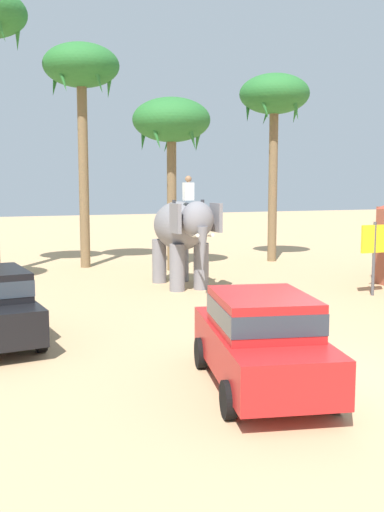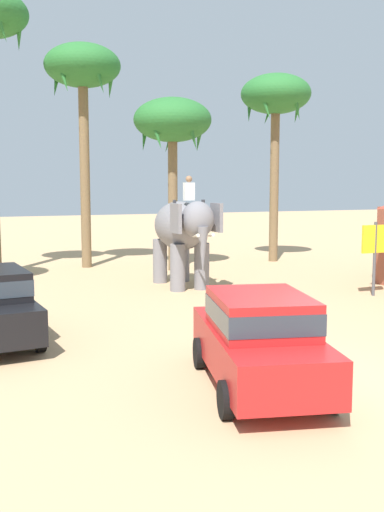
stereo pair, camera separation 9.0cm
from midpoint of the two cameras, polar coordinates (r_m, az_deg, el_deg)
The scene contains 7 objects.
ground_plane at distance 11.16m, azimuth 10.66°, elevation -11.89°, with size 120.00×120.00×0.00m, color tan.
car_sedan_foreground at distance 10.43m, azimuth 6.49°, elevation -7.83°, with size 2.62×4.39×1.70m.
elephant_with_mahout at distance 20.44m, azimuth -1.11°, elevation 2.48°, with size 1.62×3.87×3.88m.
palm_tree_near_hut at distance 26.19m, azimuth -10.81°, elevation 17.04°, with size 3.20×3.20×9.46m.
palm_tree_left_of_road at distance 27.97m, azimuth 7.91°, elevation 14.80°, with size 3.20×3.20×8.60m.
palm_tree_leaning_seaward at distance 24.61m, azimuth -2.12°, elevation 12.69°, with size 3.20×3.20×7.12m.
signboard_yellow at distance 19.75m, azimuth 17.18°, elevation 1.14°, with size 1.00×0.10×2.40m.
Camera 1 is at (-5.87, -8.80, 3.58)m, focal length 41.14 mm.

